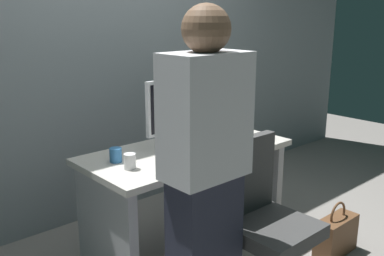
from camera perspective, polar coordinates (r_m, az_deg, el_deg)
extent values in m
plane|color=gray|center=(3.18, -0.62, -15.32)|extent=(9.00, 9.00, 0.00)
cube|color=gray|center=(3.51, -11.03, 13.00)|extent=(6.40, 0.10, 3.00)
cube|color=beige|center=(2.89, -0.66, -3.07)|extent=(1.39, 0.67, 0.04)
cube|color=#B2B2B7|center=(2.69, -11.22, -13.23)|extent=(0.06, 0.59, 0.69)
cube|color=#B2B2B7|center=(3.44, 7.45, -6.66)|extent=(0.06, 0.59, 0.69)
cube|color=#3F3F3F|center=(2.46, 10.45, -12.94)|extent=(0.44, 0.44, 0.08)
cube|color=#3F3F3F|center=(2.46, 7.23, -6.13)|extent=(0.40, 0.06, 0.44)
cube|color=#262838|center=(2.25, 1.62, -16.46)|extent=(0.34, 0.20, 0.85)
cube|color=silver|center=(1.98, 1.77, 1.54)|extent=(0.40, 0.24, 0.58)
sphere|color=brown|center=(1.93, 1.87, 12.87)|extent=(0.22, 0.22, 0.22)
cube|color=silver|center=(2.98, -1.77, -1.94)|extent=(0.21, 0.15, 0.02)
cube|color=silver|center=(2.97, -1.78, -1.06)|extent=(0.04, 0.03, 0.08)
cube|color=silver|center=(2.91, -1.81, 3.11)|extent=(0.54, 0.06, 0.36)
cube|color=black|center=(2.90, -1.61, 3.06)|extent=(0.50, 0.03, 0.32)
cube|color=white|center=(2.84, 0.33, -2.72)|extent=(0.43, 0.14, 0.02)
ellipsoid|color=white|center=(3.07, 4.32, -1.32)|extent=(0.06, 0.10, 0.03)
cylinder|color=silver|center=(2.52, -8.15, -4.35)|extent=(0.07, 0.07, 0.09)
cylinder|color=#3372B2|center=(2.65, -9.98, -3.51)|extent=(0.07, 0.07, 0.09)
cube|color=#594C72|center=(3.25, 2.67, -0.47)|extent=(0.21, 0.16, 0.02)
cube|color=red|center=(3.26, 2.75, 0.01)|extent=(0.20, 0.15, 0.03)
cube|color=white|center=(3.25, 2.68, 0.54)|extent=(0.21, 0.16, 0.04)
cube|color=beige|center=(3.22, 2.71, 0.95)|extent=(0.21, 0.18, 0.02)
cube|color=black|center=(3.09, 7.36, -1.55)|extent=(0.07, 0.15, 0.01)
cube|color=brown|center=(3.20, 18.35, -13.26)|extent=(0.34, 0.14, 0.26)
torus|color=brown|center=(3.13, 18.59, -10.67)|extent=(0.18, 0.02, 0.18)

